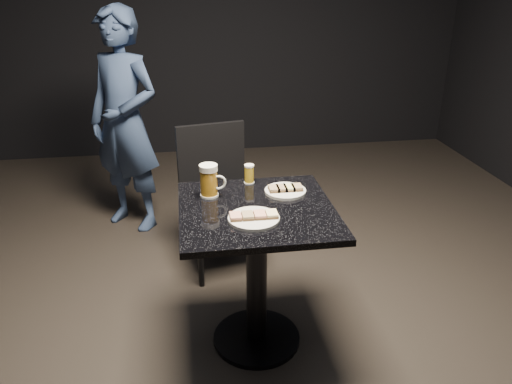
# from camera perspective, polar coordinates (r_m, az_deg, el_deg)

# --- Properties ---
(floor) EXTENTS (6.00, 6.00, 0.00)m
(floor) POSITION_cam_1_polar(r_m,az_deg,el_deg) (2.67, 0.07, -16.49)
(floor) COLOR black
(floor) RESTS_ON ground
(plate_large) EXTENTS (0.22, 0.22, 0.01)m
(plate_large) POSITION_cam_1_polar(r_m,az_deg,el_deg) (2.14, -0.26, -3.06)
(plate_large) COLOR silver
(plate_large) RESTS_ON table
(plate_small) EXTENTS (0.20, 0.20, 0.01)m
(plate_small) POSITION_cam_1_polar(r_m,az_deg,el_deg) (2.41, 3.37, 0.11)
(plate_small) COLOR silver
(plate_small) RESTS_ON table
(patron) EXTENTS (0.67, 0.63, 1.54)m
(patron) POSITION_cam_1_polar(r_m,az_deg,el_deg) (3.59, -14.75, 7.67)
(patron) COLOR navy
(patron) RESTS_ON floor
(table) EXTENTS (0.70, 0.70, 0.75)m
(table) POSITION_cam_1_polar(r_m,az_deg,el_deg) (2.37, 0.07, -7.11)
(table) COLOR black
(table) RESTS_ON floor
(beer_mug) EXTENTS (0.12, 0.09, 0.16)m
(beer_mug) POSITION_cam_1_polar(r_m,az_deg,el_deg) (2.35, -5.35, 1.30)
(beer_mug) COLOR silver
(beer_mug) RESTS_ON table
(beer_tumbler) EXTENTS (0.05, 0.05, 0.10)m
(beer_tumbler) POSITION_cam_1_polar(r_m,az_deg,el_deg) (2.50, -0.79, 2.07)
(beer_tumbler) COLOR silver
(beer_tumbler) RESTS_ON table
(chair) EXTENTS (0.50, 0.50, 0.88)m
(chair) POSITION_cam_1_polar(r_m,az_deg,el_deg) (3.08, -4.45, 0.35)
(chair) COLOR black
(chair) RESTS_ON floor
(canapes_on_plate_large) EXTENTS (0.21, 0.07, 0.02)m
(canapes_on_plate_large) POSITION_cam_1_polar(r_m,az_deg,el_deg) (2.14, -0.26, -2.67)
(canapes_on_plate_large) COLOR #4C3521
(canapes_on_plate_large) RESTS_ON plate_large
(canapes_on_plate_small) EXTENTS (0.16, 0.07, 0.02)m
(canapes_on_plate_small) POSITION_cam_1_polar(r_m,az_deg,el_deg) (2.41, 3.38, 0.46)
(canapes_on_plate_small) COLOR #4C3521
(canapes_on_plate_small) RESTS_ON plate_small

